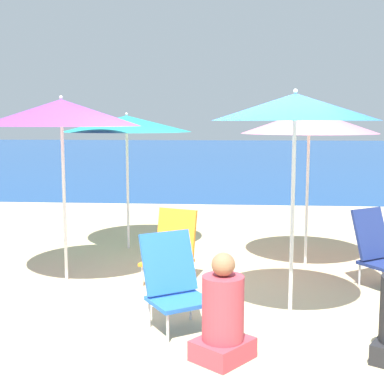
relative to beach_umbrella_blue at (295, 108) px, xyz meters
The scene contains 10 objects.
ground_plane 2.10m from the beach_umbrella_blue, 147.01° to the left, with size 60.00×60.00×0.00m, color #D1BA89.
sea_water 26.89m from the beach_umbrella_blue, 91.36° to the left, with size 60.00×40.00×0.01m.
beach_umbrella_blue is the anchor object (origin of this frame).
beach_umbrella_pink 1.98m from the beach_umbrella_blue, 78.63° to the left, with size 1.71×1.71×2.02m.
beach_umbrella_teal 3.34m from the beach_umbrella_blue, 128.26° to the left, with size 1.84×1.84×1.96m.
beach_umbrella_purple 2.68m from the beach_umbrella_blue, 157.63° to the left, with size 1.79×1.79×2.12m.
beach_chair_blue 1.89m from the beach_umbrella_blue, 164.59° to the right, with size 0.72×0.74×0.84m.
beach_chair_orange 2.25m from the beach_umbrella_blue, 139.73° to the left, with size 0.65×0.67×0.83m.
beach_chair_navy 2.16m from the beach_umbrella_blue, 45.69° to the left, with size 0.68×0.71×0.86m.
person_seated_far 1.97m from the beach_umbrella_blue, 123.19° to the right, with size 0.54×0.55×0.85m.
Camera 1 is at (0.10, -5.31, 1.84)m, focal length 50.00 mm.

